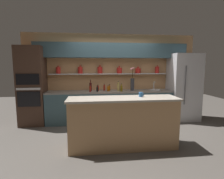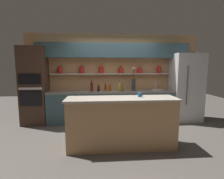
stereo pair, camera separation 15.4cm
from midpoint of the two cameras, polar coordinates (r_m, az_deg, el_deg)
name	(u,v)px [view 2 (the right image)]	position (r m, az deg, el deg)	size (l,w,h in m)	color
ground_plane	(119,138)	(4.18, 3.28, -15.41)	(12.00, 12.00, 0.00)	#4C4742
back_wall_unit	(113,69)	(5.37, 1.16, 6.68)	(5.20, 0.44, 2.60)	tan
back_counter_unit	(111,106)	(5.21, 0.53, -5.44)	(3.62, 0.62, 0.92)	#334C56
island_counter	(122,123)	(3.57, 4.39, -10.76)	(2.19, 0.61, 1.02)	tan
refrigerator	(186,87)	(5.73, 23.66, 0.62)	(0.85, 0.73, 2.01)	#B7B7BC
oven_tower	(34,86)	(5.37, -23.26, 1.10)	(0.68, 0.64, 2.17)	#3D281E
flower_vase	(133,83)	(5.18, 7.88, 2.03)	(0.13, 0.14, 0.69)	#2D2D33
sink_fixture	(157,90)	(5.43, 15.18, -0.02)	(0.33, 0.33, 0.25)	#B7B7BC
bottle_sauce_0	(98,89)	(4.98, -3.64, 0.20)	(0.05, 0.05, 0.18)	black
bottle_sauce_1	(91,88)	(5.26, -5.93, 0.48)	(0.05, 0.05, 0.16)	#9E4C0A
bottle_sauce_2	(105,88)	(5.21, -1.32, 0.63)	(0.05, 0.05, 0.20)	maroon
bottle_oil_3	(122,88)	(4.98, 4.29, 0.36)	(0.07, 0.07, 0.23)	brown
bottle_spirit_4	(119,87)	(5.10, 3.32, 0.87)	(0.07, 0.07, 0.28)	tan
bottle_sauce_5	(99,88)	(5.09, -3.37, 0.41)	(0.05, 0.05, 0.19)	maroon
bottle_sauce_6	(91,89)	(4.96, -5.96, 0.25)	(0.05, 0.05, 0.20)	maroon
bottle_sauce_7	(111,88)	(5.17, 0.39, 0.57)	(0.05, 0.05, 0.19)	#9E4C0A
bottle_wine_8	(92,87)	(5.15, -5.79, 0.96)	(0.07, 0.07, 0.33)	#380C0C
bottle_sauce_9	(109,89)	(5.05, -0.08, 0.30)	(0.05, 0.05, 0.18)	#9E4C0A
coffee_mug	(140,95)	(3.58, 10.25, -1.69)	(0.10, 0.08, 0.09)	#235184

